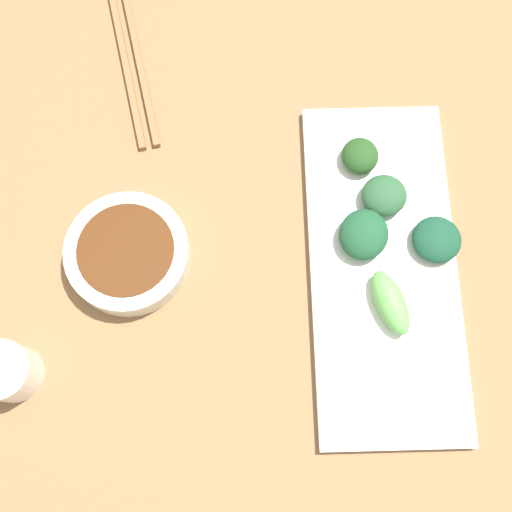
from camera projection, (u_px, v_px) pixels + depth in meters
tabletop at (283, 273)px, 0.74m from camera, size 2.10×2.10×0.02m
sauce_bowl at (128, 253)px, 0.71m from camera, size 0.14×0.14×0.03m
serving_plate at (383, 267)px, 0.72m from camera, size 0.16×0.40×0.01m
broccoli_leafy_0 at (384, 196)px, 0.73m from camera, size 0.06×0.06×0.03m
broccoli_leafy_1 at (437, 240)px, 0.71m from camera, size 0.07×0.07×0.02m
broccoli_leafy_2 at (364, 234)px, 0.71m from camera, size 0.07×0.08×0.03m
broccoli_stalk_3 at (391, 303)px, 0.69m from camera, size 0.05×0.08×0.03m
broccoli_leafy_4 at (360, 156)px, 0.74m from camera, size 0.05×0.05×0.03m
chopsticks at (133, 66)px, 0.80m from camera, size 0.07×0.23×0.01m
tea_cup at (8, 372)px, 0.67m from camera, size 0.06×0.06×0.05m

